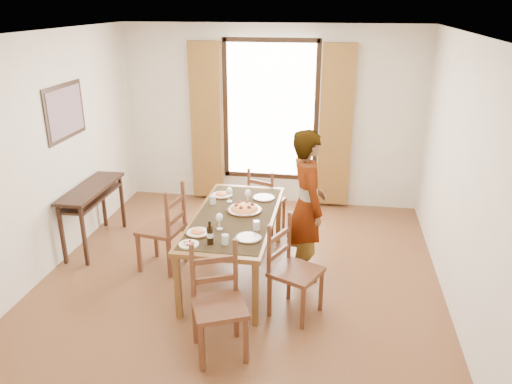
% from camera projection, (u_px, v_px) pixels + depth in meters
% --- Properties ---
extents(ground, '(5.00, 5.00, 0.00)m').
position_uv_depth(ground, '(240.00, 280.00, 5.71)').
color(ground, '#4D2918').
rests_on(ground, ground).
extents(room_shell, '(4.60, 5.10, 2.74)m').
position_uv_depth(room_shell, '(240.00, 148.00, 5.27)').
color(room_shell, silver).
rests_on(room_shell, ground).
extents(console_table, '(0.38, 1.20, 0.80)m').
position_uv_depth(console_table, '(92.00, 195.00, 6.32)').
color(console_table, black).
rests_on(console_table, ground).
extents(dining_table, '(0.90, 1.95, 0.76)m').
position_uv_depth(dining_table, '(235.00, 220.00, 5.59)').
color(dining_table, brown).
rests_on(dining_table, ground).
extents(chair_west, '(0.54, 0.54, 1.05)m').
position_uv_depth(chair_west, '(164.00, 230.00, 5.83)').
color(chair_west, brown).
rests_on(chair_west, ground).
extents(chair_north, '(0.53, 0.53, 0.93)m').
position_uv_depth(chair_north, '(266.00, 202.00, 6.78)').
color(chair_north, brown).
rests_on(chair_north, ground).
extents(chair_south, '(0.60, 0.60, 1.02)m').
position_uv_depth(chair_south, '(219.00, 305.00, 4.41)').
color(chair_south, brown).
rests_on(chair_south, ground).
extents(chair_east, '(0.59, 0.59, 1.01)m').
position_uv_depth(chair_east, '(293.00, 272.00, 4.98)').
color(chair_east, brown).
rests_on(chair_east, ground).
extents(man, '(0.90, 0.83, 1.73)m').
position_uv_depth(man, '(307.00, 205.00, 5.54)').
color(man, '#919298').
rests_on(man, ground).
extents(plate_sw, '(0.27, 0.27, 0.05)m').
position_uv_depth(plate_sw, '(198.00, 231.00, 5.12)').
color(plate_sw, silver).
rests_on(plate_sw, dining_table).
extents(plate_se, '(0.27, 0.27, 0.05)m').
position_uv_depth(plate_se, '(248.00, 236.00, 5.01)').
color(plate_se, silver).
rests_on(plate_se, dining_table).
extents(plate_nw, '(0.27, 0.27, 0.05)m').
position_uv_depth(plate_nw, '(222.00, 194.00, 6.10)').
color(plate_nw, silver).
rests_on(plate_nw, dining_table).
extents(plate_ne, '(0.27, 0.27, 0.05)m').
position_uv_depth(plate_ne, '(264.00, 196.00, 6.03)').
color(plate_ne, silver).
rests_on(plate_ne, dining_table).
extents(pasta_platter, '(0.40, 0.40, 0.10)m').
position_uv_depth(pasta_platter, '(244.00, 207.00, 5.66)').
color(pasta_platter, '#D4561B').
rests_on(pasta_platter, dining_table).
extents(caprese_plate, '(0.20, 0.20, 0.04)m').
position_uv_depth(caprese_plate, '(189.00, 243.00, 4.88)').
color(caprese_plate, silver).
rests_on(caprese_plate, dining_table).
extents(wine_glass_a, '(0.08, 0.08, 0.18)m').
position_uv_depth(wine_glass_a, '(219.00, 221.00, 5.20)').
color(wine_glass_a, white).
rests_on(wine_glass_a, dining_table).
extents(wine_glass_b, '(0.08, 0.08, 0.18)m').
position_uv_depth(wine_glass_b, '(248.00, 196.00, 5.85)').
color(wine_glass_b, white).
rests_on(wine_glass_b, dining_table).
extents(wine_glass_c, '(0.08, 0.08, 0.18)m').
position_uv_depth(wine_glass_c, '(229.00, 194.00, 5.91)').
color(wine_glass_c, white).
rests_on(wine_glass_c, dining_table).
extents(tumbler_a, '(0.07, 0.07, 0.10)m').
position_uv_depth(tumbler_a, '(256.00, 225.00, 5.20)').
color(tumbler_a, silver).
rests_on(tumbler_a, dining_table).
extents(tumbler_b, '(0.07, 0.07, 0.10)m').
position_uv_depth(tumbler_b, '(213.00, 200.00, 5.86)').
color(tumbler_b, silver).
rests_on(tumbler_b, dining_table).
extents(tumbler_c, '(0.07, 0.07, 0.10)m').
position_uv_depth(tumbler_c, '(225.00, 239.00, 4.89)').
color(tumbler_c, silver).
rests_on(tumbler_c, dining_table).
extents(wine_bottle, '(0.07, 0.07, 0.25)m').
position_uv_depth(wine_bottle, '(210.00, 233.00, 4.87)').
color(wine_bottle, black).
rests_on(wine_bottle, dining_table).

